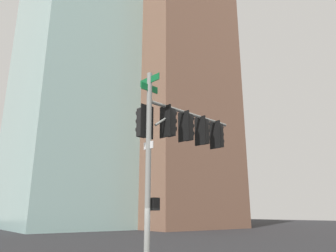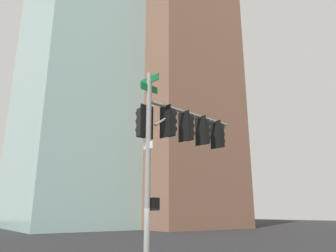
{
  "view_description": "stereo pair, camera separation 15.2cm",
  "coord_description": "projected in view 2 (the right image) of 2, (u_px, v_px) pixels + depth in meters",
  "views": [
    {
      "loc": [
        8.63,
        -5.95,
        2.36
      ],
      "look_at": [
        0.02,
        0.71,
        5.35
      ],
      "focal_mm": 33.91,
      "sensor_mm": 36.0,
      "label": 1
    },
    {
      "loc": [
        8.73,
        -5.83,
        2.36
      ],
      "look_at": [
        0.02,
        0.71,
        5.35
      ],
      "focal_mm": 33.91,
      "sensor_mm": 36.0,
      "label": 2
    }
  ],
  "objects": [
    {
      "name": "signal_pole_assembly",
      "position": [
        179.0,
        137.0,
        11.63
      ],
      "size": [
        1.18,
        4.75,
        7.1
      ],
      "rotation": [
        0.0,
        0.0,
        1.69
      ],
      "color": "gray",
      "rests_on": "ground_plane"
    },
    {
      "name": "building_brick_midblock",
      "position": [
        173.0,
        122.0,
        62.88
      ],
      "size": [
        23.11,
        17.41,
        39.47
      ],
      "primitive_type": "cube",
      "color": "brown",
      "rests_on": "ground_plane"
    },
    {
      "name": "building_glass_tower",
      "position": [
        117.0,
        25.0,
        66.27
      ],
      "size": [
        25.47,
        32.17,
        80.73
      ],
      "primitive_type": "cube",
      "color": "#9EC6C1",
      "rests_on": "ground_plane"
    },
    {
      "name": "building_brick_nearside",
      "position": [
        165.0,
        69.0,
        62.94
      ],
      "size": [
        25.55,
        17.18,
        59.97
      ],
      "primitive_type": "cube",
      "color": "#845B47",
      "rests_on": "ground_plane"
    }
  ]
}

